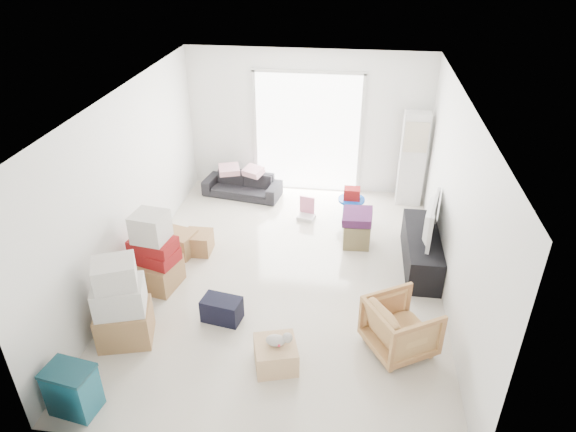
% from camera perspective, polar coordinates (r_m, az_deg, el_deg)
% --- Properties ---
extents(room_shell, '(4.98, 6.48, 3.18)m').
position_cam_1_polar(room_shell, '(6.99, -0.29, 2.24)').
color(room_shell, beige).
rests_on(room_shell, ground).
extents(sliding_door, '(2.10, 0.04, 2.33)m').
position_cam_1_polar(sliding_door, '(9.75, 2.18, 9.69)').
color(sliding_door, white).
rests_on(sliding_door, room_shell).
extents(ac_tower, '(0.45, 0.30, 1.75)m').
position_cam_1_polar(ac_tower, '(9.60, 13.66, 6.17)').
color(ac_tower, silver).
rests_on(ac_tower, room_shell).
extents(tv_console, '(0.48, 1.61, 0.54)m').
position_cam_1_polar(tv_console, '(8.05, 14.58, -3.70)').
color(tv_console, black).
rests_on(tv_console, room_shell).
extents(television, '(0.78, 1.11, 0.13)m').
position_cam_1_polar(television, '(7.88, 14.88, -1.66)').
color(television, black).
rests_on(television, tv_console).
extents(sofa, '(1.52, 0.66, 0.57)m').
position_cam_1_polar(sofa, '(9.86, -5.12, 3.81)').
color(sofa, '#232227').
rests_on(sofa, room_shell).
extents(pillow_left, '(0.49, 0.44, 0.13)m').
position_cam_1_polar(pillow_left, '(9.79, -6.59, 5.80)').
color(pillow_left, '#CF979E').
rests_on(pillow_left, sofa).
extents(pillow_right, '(0.40, 0.37, 0.11)m').
position_cam_1_polar(pillow_right, '(9.68, -3.89, 5.59)').
color(pillow_right, '#CF979E').
rests_on(pillow_right, sofa).
extents(armchair, '(0.97, 0.99, 0.76)m').
position_cam_1_polar(armchair, '(6.45, 12.47, -11.67)').
color(armchair, tan).
rests_on(armchair, room_shell).
extents(storage_bins, '(0.55, 0.43, 0.58)m').
position_cam_1_polar(storage_bins, '(6.16, -22.83, -17.35)').
color(storage_bins, '#14566A').
rests_on(storage_bins, room_shell).
extents(box_stack_a, '(0.76, 0.69, 1.18)m').
position_cam_1_polar(box_stack_a, '(6.65, -18.04, -9.49)').
color(box_stack_a, '#926242').
rests_on(box_stack_a, room_shell).
extents(box_stack_b, '(0.73, 0.68, 1.18)m').
position_cam_1_polar(box_stack_b, '(7.48, -14.60, -4.26)').
color(box_stack_b, '#926242').
rests_on(box_stack_b, room_shell).
extents(box_stack_c, '(0.60, 0.54, 0.37)m').
position_cam_1_polar(box_stack_c, '(8.30, -12.08, -2.93)').
color(box_stack_c, '#926242').
rests_on(box_stack_c, room_shell).
extents(loose_box, '(0.41, 0.41, 0.34)m').
position_cam_1_polar(loose_box, '(8.29, -9.91, -2.90)').
color(loose_box, '#926242').
rests_on(loose_box, room_shell).
extents(duffel_bag, '(0.55, 0.39, 0.32)m').
position_cam_1_polar(duffel_bag, '(6.91, -7.36, -10.25)').
color(duffel_bag, black).
rests_on(duffel_bag, room_shell).
extents(ottoman, '(0.44, 0.44, 0.42)m').
position_cam_1_polar(ottoman, '(8.39, 7.59, -1.94)').
color(ottoman, olive).
rests_on(ottoman, room_shell).
extents(blanket, '(0.48, 0.48, 0.14)m').
position_cam_1_polar(blanket, '(8.25, 7.72, -0.29)').
color(blanket, '#532152').
rests_on(blanket, ottoman).
extents(kids_table, '(0.47, 0.47, 0.60)m').
position_cam_1_polar(kids_table, '(9.02, 7.09, 2.07)').
color(kids_table, '#0A44B9').
rests_on(kids_table, room_shell).
extents(toy_walker, '(0.34, 0.31, 0.38)m').
position_cam_1_polar(toy_walker, '(9.13, 2.08, 0.39)').
color(toy_walker, silver).
rests_on(toy_walker, room_shell).
extents(wood_crate, '(0.60, 0.60, 0.32)m').
position_cam_1_polar(wood_crate, '(6.25, -1.37, -15.15)').
color(wood_crate, '#E2B182').
rests_on(wood_crate, room_shell).
extents(plush_bunny, '(0.31, 0.17, 0.16)m').
position_cam_1_polar(plush_bunny, '(6.09, -1.05, -13.57)').
color(plush_bunny, '#B2ADA8').
rests_on(plush_bunny, wood_crate).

